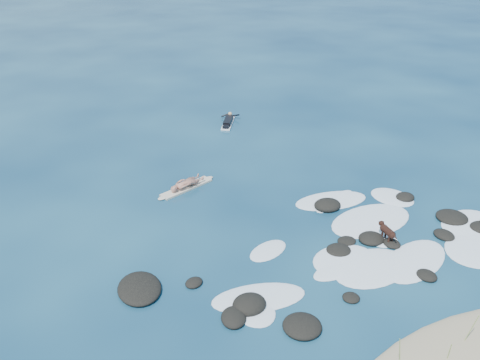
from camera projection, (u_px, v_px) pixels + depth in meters
ground at (307, 236)px, 21.11m from camera, size 160.00×160.00×0.00m
dune_grass at (463, 357)px, 14.55m from camera, size 3.96×2.02×1.21m
reef_rocks at (347, 253)px, 19.88m from camera, size 15.53×6.77×0.49m
breaking_foam at (376, 242)px, 20.68m from camera, size 13.24×8.34×0.12m
standing_surfer_rig at (186, 174)px, 24.35m from camera, size 3.21×1.27×1.85m
paddling_surfer_rig at (228, 121)px, 32.12m from camera, size 1.93×2.31×0.45m
dog at (387, 231)px, 20.50m from camera, size 0.40×1.19×0.75m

